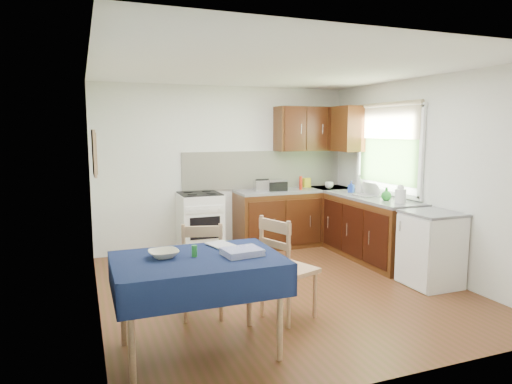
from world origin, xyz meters
name	(u,v)px	position (x,y,z in m)	size (l,w,h in m)	color
floor	(280,288)	(0.00, 0.00, 0.00)	(4.20, 4.20, 0.00)	#553416
ceiling	(282,69)	(0.00, 0.00, 2.50)	(4.00, 4.20, 0.02)	white
wall_back	(226,168)	(0.00, 2.10, 1.25)	(4.00, 0.02, 2.50)	white
wall_front	(402,213)	(0.00, -2.10, 1.25)	(4.00, 0.02, 2.50)	white
wall_left	(94,190)	(-2.00, 0.00, 1.25)	(0.02, 4.20, 2.50)	silver
wall_right	(422,175)	(2.00, 0.00, 1.25)	(0.02, 4.20, 2.50)	white
base_cabinets	(328,223)	(1.36, 1.26, 0.43)	(1.90, 2.30, 0.86)	#321808
worktop_back	(295,190)	(1.05, 1.80, 0.88)	(1.90, 0.60, 0.04)	slate
worktop_right	(372,198)	(1.70, 0.65, 0.88)	(0.60, 1.70, 0.04)	slate
worktop_corner	(330,188)	(1.70, 1.80, 0.88)	(0.60, 0.60, 0.04)	slate
splashback	(265,170)	(0.65, 2.08, 1.20)	(2.70, 0.02, 0.60)	white
upper_cabinets	(322,129)	(1.52, 1.80, 1.85)	(1.20, 0.85, 0.70)	#321808
stove	(200,223)	(-0.50, 1.80, 0.46)	(0.60, 0.61, 0.92)	white
window	(388,143)	(1.97, 0.70, 1.65)	(0.04, 1.48, 1.26)	#325422
fridge	(431,249)	(1.70, -0.55, 0.44)	(0.58, 0.60, 0.89)	white
corkboard	(94,153)	(-1.97, 0.30, 1.60)	(0.04, 0.62, 0.47)	#A88254
dining_table	(198,270)	(-1.26, -1.19, 0.71)	(1.34, 0.91, 0.81)	#0F1C3D
chair_far	(203,267)	(-1.05, -0.49, 0.51)	(0.52, 0.52, 0.96)	#A88254
chair_near	(285,265)	(-0.31, -0.81, 0.54)	(0.58, 0.58, 1.02)	#A88254
toaster	(262,186)	(0.47, 1.74, 0.99)	(0.25, 0.15, 0.19)	silver
sandwich_press	(276,185)	(0.71, 1.77, 0.98)	(0.30, 0.26, 0.17)	black
sauce_bottle	(301,183)	(1.12, 1.72, 1.01)	(0.05, 0.05, 0.21)	red
yellow_packet	(307,183)	(1.33, 1.94, 0.98)	(0.11, 0.08, 0.15)	gold
dish_rack	(370,194)	(1.73, 0.74, 0.92)	(0.41, 0.31, 0.19)	gray
kettle	(400,195)	(1.72, 0.06, 1.01)	(0.14, 0.14, 0.24)	white
cup	(329,185)	(1.60, 1.67, 0.95)	(0.13, 0.13, 0.11)	silver
soap_bottle_a	(359,184)	(1.70, 0.97, 1.04)	(0.11, 0.11, 0.28)	white
soap_bottle_b	(351,187)	(1.67, 1.14, 0.99)	(0.08, 0.08, 0.17)	#2041BB
soap_bottle_c	(386,194)	(1.68, 0.30, 0.99)	(0.14, 0.14, 0.18)	green
plate_bowl	(164,254)	(-1.52, -1.09, 0.84)	(0.24, 0.24, 0.06)	beige
book	(212,247)	(-1.07, -0.93, 0.82)	(0.18, 0.25, 0.02)	white
spice_jar	(194,251)	(-1.28, -1.16, 0.86)	(0.05, 0.05, 0.09)	#23822F
tea_towel	(242,252)	(-0.91, -1.26, 0.84)	(0.30, 0.24, 0.05)	#283195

